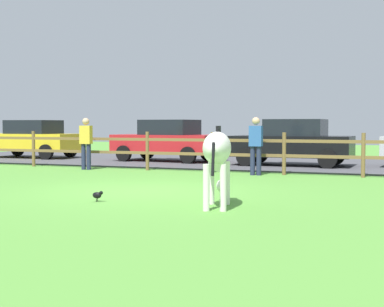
{
  "coord_description": "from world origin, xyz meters",
  "views": [
    {
      "loc": [
        5.55,
        -10.87,
        1.44
      ],
      "look_at": [
        0.61,
        1.4,
        0.76
      ],
      "focal_mm": 52.95,
      "sensor_mm": 36.0,
      "label": 1
    }
  ],
  "objects_px": {
    "crow_on_grass": "(98,195)",
    "parked_car_yellow": "(32,139)",
    "visitor_right_of_tree": "(86,141)",
    "parked_car_black": "(292,142)",
    "parked_car_red": "(167,140)",
    "visitor_left_of_tree": "(256,143)",
    "zebra": "(217,154)"
  },
  "relations": [
    {
      "from": "visitor_right_of_tree",
      "to": "parked_car_black",
      "type": "bearing_deg",
      "value": 31.58
    },
    {
      "from": "crow_on_grass",
      "to": "visitor_right_of_tree",
      "type": "relative_size",
      "value": 0.13
    },
    {
      "from": "crow_on_grass",
      "to": "parked_car_red",
      "type": "relative_size",
      "value": 0.05
    },
    {
      "from": "visitor_right_of_tree",
      "to": "zebra",
      "type": "bearing_deg",
      "value": -42.97
    },
    {
      "from": "parked_car_black",
      "to": "visitor_left_of_tree",
      "type": "bearing_deg",
      "value": -95.03
    },
    {
      "from": "zebra",
      "to": "visitor_left_of_tree",
      "type": "height_order",
      "value": "visitor_left_of_tree"
    },
    {
      "from": "visitor_right_of_tree",
      "to": "visitor_left_of_tree",
      "type": "bearing_deg",
      "value": 1.0
    },
    {
      "from": "visitor_left_of_tree",
      "to": "visitor_right_of_tree",
      "type": "distance_m",
      "value": 5.52
    },
    {
      "from": "parked_car_yellow",
      "to": "visitor_right_of_tree",
      "type": "bearing_deg",
      "value": -37.6
    },
    {
      "from": "crow_on_grass",
      "to": "parked_car_yellow",
      "type": "height_order",
      "value": "parked_car_yellow"
    },
    {
      "from": "zebra",
      "to": "parked_car_black",
      "type": "distance_m",
      "value": 9.72
    },
    {
      "from": "parked_car_yellow",
      "to": "visitor_right_of_tree",
      "type": "xyz_separation_m",
      "value": [
        5.19,
        -4.0,
        0.06
      ]
    },
    {
      "from": "zebra",
      "to": "crow_on_grass",
      "type": "distance_m",
      "value": 2.43
    },
    {
      "from": "parked_car_black",
      "to": "visitor_left_of_tree",
      "type": "distance_m",
      "value": 3.5
    },
    {
      "from": "zebra",
      "to": "parked_car_red",
      "type": "height_order",
      "value": "parked_car_red"
    },
    {
      "from": "zebra",
      "to": "parked_car_yellow",
      "type": "distance_m",
      "value": 15.49
    },
    {
      "from": "parked_car_black",
      "to": "parked_car_red",
      "type": "bearing_deg",
      "value": 174.28
    },
    {
      "from": "parked_car_yellow",
      "to": "visitor_right_of_tree",
      "type": "relative_size",
      "value": 2.46
    },
    {
      "from": "crow_on_grass",
      "to": "visitor_right_of_tree",
      "type": "xyz_separation_m",
      "value": [
        -4.27,
        6.31,
        0.78
      ]
    },
    {
      "from": "crow_on_grass",
      "to": "visitor_right_of_tree",
      "type": "distance_m",
      "value": 7.66
    },
    {
      "from": "zebra",
      "to": "parked_car_red",
      "type": "distance_m",
      "value": 11.61
    },
    {
      "from": "crow_on_grass",
      "to": "parked_car_red",
      "type": "xyz_separation_m",
      "value": [
        -3.3,
        10.38,
        0.72
      ]
    },
    {
      "from": "visitor_left_of_tree",
      "to": "parked_car_yellow",
      "type": "bearing_deg",
      "value": 160.0
    },
    {
      "from": "parked_car_black",
      "to": "parked_car_red",
      "type": "distance_m",
      "value": 4.88
    },
    {
      "from": "parked_car_black",
      "to": "parked_car_yellow",
      "type": "bearing_deg",
      "value": 177.86
    },
    {
      "from": "crow_on_grass",
      "to": "parked_car_red",
      "type": "height_order",
      "value": "parked_car_red"
    },
    {
      "from": "crow_on_grass",
      "to": "visitor_left_of_tree",
      "type": "distance_m",
      "value": 6.58
    },
    {
      "from": "zebra",
      "to": "visitor_right_of_tree",
      "type": "bearing_deg",
      "value": 137.03
    },
    {
      "from": "parked_car_black",
      "to": "visitor_right_of_tree",
      "type": "xyz_separation_m",
      "value": [
        -5.83,
        -3.58,
        0.06
      ]
    },
    {
      "from": "parked_car_black",
      "to": "visitor_right_of_tree",
      "type": "distance_m",
      "value": 6.84
    },
    {
      "from": "zebra",
      "to": "visitor_right_of_tree",
      "type": "xyz_separation_m",
      "value": [
        -6.56,
        6.11,
        -0.02
      ]
    },
    {
      "from": "crow_on_grass",
      "to": "parked_car_yellow",
      "type": "relative_size",
      "value": 0.05
    }
  ]
}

